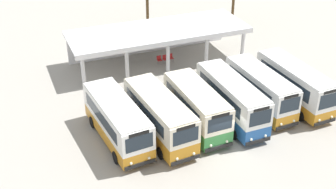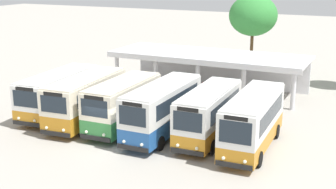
% 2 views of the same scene
% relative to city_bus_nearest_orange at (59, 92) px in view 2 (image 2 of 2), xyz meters
% --- Properties ---
extents(ground_plane, '(180.00, 180.00, 0.00)m').
position_rel_city_bus_nearest_orange_xyz_m(ground_plane, '(6.61, -3.87, -1.76)').
color(ground_plane, '#A39E93').
extents(city_bus_nearest_orange, '(3.06, 8.14, 3.17)m').
position_rel_city_bus_nearest_orange_xyz_m(city_bus_nearest_orange, '(0.00, 0.00, 0.00)').
color(city_bus_nearest_orange, black).
rests_on(city_bus_nearest_orange, ground).
extents(city_bus_second_in_row, '(2.97, 8.06, 3.33)m').
position_rel_city_bus_nearest_orange_xyz_m(city_bus_second_in_row, '(2.97, -0.72, 0.08)').
color(city_bus_second_in_row, black).
rests_on(city_bus_second_in_row, ground).
extents(city_bus_middle_cream, '(2.57, 7.23, 3.33)m').
position_rel_city_bus_nearest_orange_xyz_m(city_bus_middle_cream, '(5.94, -0.64, 0.08)').
color(city_bus_middle_cream, black).
rests_on(city_bus_middle_cream, ground).
extents(city_bus_fourth_amber, '(2.33, 8.10, 3.41)m').
position_rel_city_bus_nearest_orange_xyz_m(city_bus_fourth_amber, '(8.92, -0.60, 0.12)').
color(city_bus_fourth_amber, black).
rests_on(city_bus_fourth_amber, ground).
extents(city_bus_fifth_blue, '(2.45, 7.62, 3.27)m').
position_rel_city_bus_nearest_orange_xyz_m(city_bus_fifth_blue, '(11.89, 0.01, 0.05)').
color(city_bus_fifth_blue, black).
rests_on(city_bus_fifth_blue, ground).
extents(city_bus_far_end_green, '(2.47, 8.10, 3.38)m').
position_rel_city_bus_nearest_orange_xyz_m(city_bus_far_end_green, '(14.86, -0.36, 0.10)').
color(city_bus_far_end_green, black).
rests_on(city_bus_far_end_green, ground).
extents(terminal_canopy, '(17.24, 6.07, 3.40)m').
position_rel_city_bus_nearest_orange_xyz_m(terminal_canopy, '(7.47, 11.98, 0.90)').
color(terminal_canopy, silver).
rests_on(terminal_canopy, ground).
extents(waiting_chair_end_by_column, '(0.45, 0.45, 0.86)m').
position_rel_city_bus_nearest_orange_xyz_m(waiting_chair_end_by_column, '(7.33, 10.77, -1.24)').
color(waiting_chair_end_by_column, slate).
rests_on(waiting_chair_end_by_column, ground).
extents(waiting_chair_second_from_end, '(0.45, 0.45, 0.86)m').
position_rel_city_bus_nearest_orange_xyz_m(waiting_chair_second_from_end, '(7.94, 10.75, -1.24)').
color(waiting_chair_second_from_end, slate).
rests_on(waiting_chair_second_from_end, ground).
extents(waiting_chair_middle_seat, '(0.45, 0.45, 0.86)m').
position_rel_city_bus_nearest_orange_xyz_m(waiting_chair_middle_seat, '(8.54, 10.80, -1.24)').
color(waiting_chair_middle_seat, slate).
rests_on(waiting_chair_middle_seat, ground).
extents(roadside_tree_behind_canopy, '(4.80, 4.80, 8.16)m').
position_rel_city_bus_nearest_orange_xyz_m(roadside_tree_behind_canopy, '(9.14, 19.11, 4.34)').
color(roadside_tree_behind_canopy, brown).
rests_on(roadside_tree_behind_canopy, ground).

